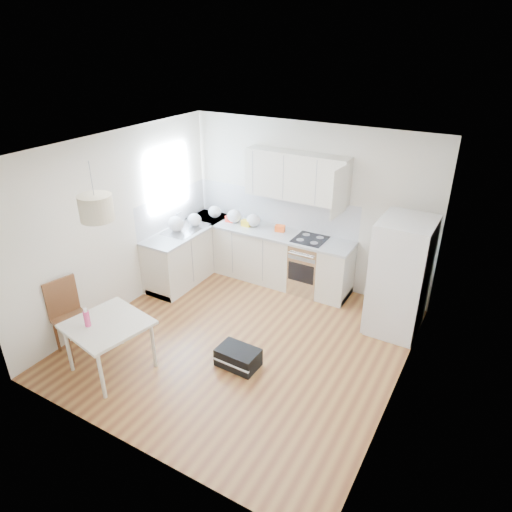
{
  "coord_description": "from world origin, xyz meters",
  "views": [
    {
      "loc": [
        2.77,
        -4.41,
        3.91
      ],
      "look_at": [
        0.0,
        0.4,
        1.17
      ],
      "focal_mm": 32.0,
      "sensor_mm": 36.0,
      "label": 1
    }
  ],
  "objects": [
    {
      "name": "floor",
      "position": [
        0.0,
        0.0,
        0.0
      ],
      "size": [
        4.2,
        4.2,
        0.0
      ],
      "primitive_type": "plane",
      "color": "brown",
      "rests_on": "ground"
    },
    {
      "name": "ceiling",
      "position": [
        0.0,
        0.0,
        2.7
      ],
      "size": [
        4.2,
        4.2,
        0.0
      ],
      "primitive_type": "plane",
      "rotation": [
        3.14,
        0.0,
        0.0
      ],
      "color": "white",
      "rests_on": "wall_back"
    },
    {
      "name": "wall_back",
      "position": [
        0.0,
        2.1,
        1.35
      ],
      "size": [
        4.2,
        0.0,
        4.2
      ],
      "primitive_type": "plane",
      "rotation": [
        1.57,
        0.0,
        0.0
      ],
      "color": "silver",
      "rests_on": "floor"
    },
    {
      "name": "wall_left",
      "position": [
        -2.1,
        0.0,
        1.35
      ],
      "size": [
        0.0,
        4.2,
        4.2
      ],
      "primitive_type": "plane",
      "rotation": [
        1.57,
        0.0,
        1.57
      ],
      "color": "silver",
      "rests_on": "floor"
    },
    {
      "name": "wall_right",
      "position": [
        2.1,
        0.0,
        1.35
      ],
      "size": [
        0.0,
        4.2,
        4.2
      ],
      "primitive_type": "plane",
      "rotation": [
        1.57,
        0.0,
        -1.57
      ],
      "color": "silver",
      "rests_on": "floor"
    },
    {
      "name": "window_glassblock",
      "position": [
        -2.09,
        1.15,
        1.75
      ],
      "size": [
        0.02,
        1.0,
        1.0
      ],
      "primitive_type": "cube",
      "color": "#BFE0F9",
      "rests_on": "wall_left"
    },
    {
      "name": "cabinets_back",
      "position": [
        -0.6,
        1.8,
        0.44
      ],
      "size": [
        3.0,
        0.6,
        0.88
      ],
      "primitive_type": "cube",
      "color": "silver",
      "rests_on": "floor"
    },
    {
      "name": "cabinets_left",
      "position": [
        -1.8,
        1.2,
        0.44
      ],
      "size": [
        0.6,
        1.8,
        0.88
      ],
      "primitive_type": "cube",
      "color": "silver",
      "rests_on": "floor"
    },
    {
      "name": "counter_back",
      "position": [
        -0.6,
        1.8,
        0.9
      ],
      "size": [
        3.02,
        0.64,
        0.04
      ],
      "primitive_type": "cube",
      "color": "#A8AAAC",
      "rests_on": "cabinets_back"
    },
    {
      "name": "counter_left",
      "position": [
        -1.8,
        1.2,
        0.9
      ],
      "size": [
        0.64,
        1.82,
        0.04
      ],
      "primitive_type": "cube",
      "color": "#A8AAAC",
      "rests_on": "cabinets_left"
    },
    {
      "name": "backsplash_back",
      "position": [
        -0.6,
        2.09,
        1.21
      ],
      "size": [
        3.0,
        0.01,
        0.58
      ],
      "primitive_type": "cube",
      "color": "white",
      "rests_on": "wall_back"
    },
    {
      "name": "backsplash_left",
      "position": [
        -2.09,
        1.2,
        1.21
      ],
      "size": [
        0.01,
        1.8,
        0.58
      ],
      "primitive_type": "cube",
      "color": "white",
      "rests_on": "wall_left"
    },
    {
      "name": "upper_cabinets",
      "position": [
        -0.15,
        1.94,
        1.88
      ],
      "size": [
        1.7,
        0.32,
        0.75
      ],
      "primitive_type": "cube",
      "color": "silver",
      "rests_on": "wall_back"
    },
    {
      "name": "range_oven",
      "position": [
        0.2,
        1.8,
        0.44
      ],
      "size": [
        0.5,
        0.61,
        0.88
      ],
      "primitive_type": null,
      "color": "silver",
      "rests_on": "floor"
    },
    {
      "name": "sink",
      "position": [
        -1.8,
        1.15,
        0.92
      ],
      "size": [
        0.5,
        0.8,
        0.16
      ],
      "primitive_type": null,
      "color": "silver",
      "rests_on": "counter_left"
    },
    {
      "name": "refrigerator",
      "position": [
        1.75,
        1.43,
        0.84
      ],
      "size": [
        0.82,
        0.85,
        1.69
      ],
      "primitive_type": null,
      "rotation": [
        0.0,
        0.0,
        -0.0
      ],
      "color": "silver",
      "rests_on": "floor"
    },
    {
      "name": "dining_table",
      "position": [
        -1.14,
        -1.29,
        0.63
      ],
      "size": [
        1.04,
        1.04,
        0.7
      ],
      "rotation": [
        0.0,
        0.0,
        -0.19
      ],
      "color": "beige",
      "rests_on": "floor"
    },
    {
      "name": "dining_chair",
      "position": [
        -1.82,
        -1.27,
        0.51
      ],
      "size": [
        0.52,
        0.52,
        1.03
      ],
      "primitive_type": null,
      "rotation": [
        0.0,
        0.0,
        -0.23
      ],
      "color": "#4F2917",
      "rests_on": "floor"
    },
    {
      "name": "drink_bottle",
      "position": [
        -1.29,
        -1.45,
        0.82
      ],
      "size": [
        0.08,
        0.08,
        0.25
      ],
      "primitive_type": "cylinder",
      "rotation": [
        0.0,
        0.0,
        -0.08
      ],
      "color": "#D53B71",
      "rests_on": "dining_table"
    },
    {
      "name": "gym_bag",
      "position": [
        0.22,
        -0.44,
        0.12
      ],
      "size": [
        0.55,
        0.37,
        0.25
      ],
      "primitive_type": "cube",
      "rotation": [
        0.0,
        0.0,
        -0.03
      ],
      "color": "black",
      "rests_on": "floor"
    },
    {
      "name": "pendant_lamp",
      "position": [
        -1.1,
        -1.2,
        2.18
      ],
      "size": [
        0.44,
        0.44,
        0.29
      ],
      "primitive_type": "cylinder",
      "rotation": [
        0.0,
        0.0,
        0.21
      ],
      "color": "beige",
      "rests_on": "ceiling"
    },
    {
      "name": "grocery_bag_a",
      "position": [
        -1.67,
        1.84,
        1.03
      ],
      "size": [
        0.24,
        0.2,
        0.21
      ],
      "primitive_type": "ellipsoid",
      "color": "silver",
      "rests_on": "counter_back"
    },
    {
      "name": "grocery_bag_b",
      "position": [
        -1.24,
        1.81,
        1.04
      ],
      "size": [
        0.26,
        0.22,
        0.23
      ],
      "primitive_type": "ellipsoid",
      "color": "silver",
      "rests_on": "counter_back"
    },
    {
      "name": "grocery_bag_c",
      "position": [
        -0.86,
        1.82,
        1.03
      ],
      "size": [
        0.24,
        0.21,
        0.22
      ],
      "primitive_type": "ellipsoid",
      "color": "silver",
      "rests_on": "counter_back"
    },
    {
      "name": "grocery_bag_d",
      "position": [
        -1.75,
        1.34,
        1.03
      ],
      "size": [
        0.25,
        0.21,
        0.22
      ],
      "primitive_type": "ellipsoid",
      "color": "silver",
      "rests_on": "counter_back"
    },
    {
      "name": "grocery_bag_e",
      "position": [
        -1.88,
        1.01,
        1.05
      ],
      "size": [
        0.28,
        0.24,
        0.26
      ],
      "primitive_type": "ellipsoid",
      "color": "silver",
      "rests_on": "counter_left"
    },
    {
      "name": "snack_orange",
      "position": [
        -0.37,
        1.85,
        0.97
      ],
      "size": [
        0.17,
        0.13,
        0.11
      ],
      "primitive_type": "cube",
      "rotation": [
        0.0,
        0.0,
        0.18
      ],
      "color": "#E74D14",
      "rests_on": "counter_back"
    },
    {
      "name": "snack_yellow",
      "position": [
        -0.97,
        1.77,
        0.97
      ],
      "size": [
        0.16,
        0.1,
        0.11
      ],
      "primitive_type": "cube",
      "rotation": [
        0.0,
        0.0,
        0.01
      ],
      "color": "yellow",
      "rests_on": "counter_back"
    },
    {
      "name": "snack_red",
      "position": [
        -1.32,
        1.8,
        0.97
      ],
      "size": [
        0.16,
        0.1,
        0.11
      ],
      "primitive_type": "cube",
      "rotation": [
        0.0,
        0.0,
        0.04
      ],
      "color": "red",
      "rests_on": "counter_back"
    }
  ]
}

